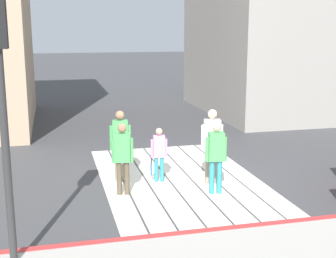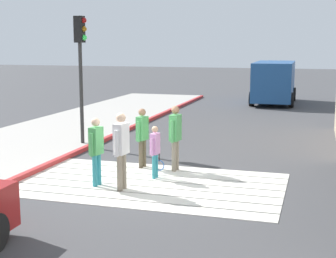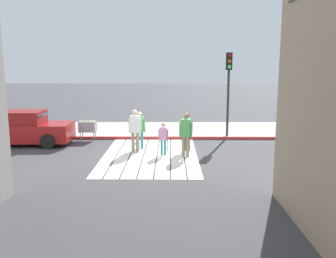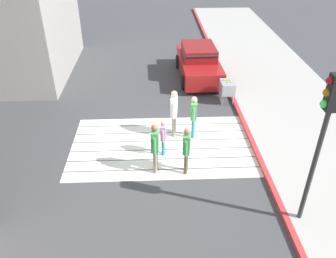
# 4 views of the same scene
# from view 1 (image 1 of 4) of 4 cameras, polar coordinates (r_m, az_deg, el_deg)

# --- Properties ---
(ground_plane) EXTENTS (120.00, 120.00, 0.00)m
(ground_plane) POSITION_cam_1_polar(r_m,az_deg,el_deg) (11.74, 1.42, -6.13)
(ground_plane) COLOR #424244
(crosswalk_stripes) EXTENTS (6.40, 3.80, 0.01)m
(crosswalk_stripes) POSITION_cam_1_polar(r_m,az_deg,el_deg) (11.74, 1.43, -6.10)
(crosswalk_stripes) COLOR silver
(crosswalk_stripes) RESTS_ON ground
(curb_painted) EXTENTS (0.16, 40.00, 0.13)m
(curb_painted) POSITION_cam_1_polar(r_m,az_deg,el_deg) (8.84, 7.15, -12.14)
(curb_painted) COLOR #BC3333
(curb_painted) RESTS_ON ground
(traffic_light_corner) EXTENTS (0.39, 0.28, 4.24)m
(traffic_light_corner) POSITION_cam_1_polar(r_m,az_deg,el_deg) (7.23, -19.65, 6.26)
(traffic_light_corner) COLOR #2D2D2D
(traffic_light_corner) RESTS_ON ground
(pedestrian_adult_lead) EXTENTS (0.27, 0.47, 1.64)m
(pedestrian_adult_lead) POSITION_cam_1_polar(r_m,az_deg,el_deg) (10.48, -5.52, -3.02)
(pedestrian_adult_lead) COLOR brown
(pedestrian_adult_lead) RESTS_ON ground
(pedestrian_adult_trailing) EXTENTS (0.27, 0.51, 1.75)m
(pedestrian_adult_trailing) POSITION_cam_1_polar(r_m,az_deg,el_deg) (11.40, -5.79, -1.42)
(pedestrian_adult_trailing) COLOR gray
(pedestrian_adult_trailing) RESTS_ON ground
(pedestrian_adult_side) EXTENTS (0.26, 0.48, 1.65)m
(pedestrian_adult_side) POSITION_cam_1_polar(r_m,az_deg,el_deg) (10.55, 5.84, -2.87)
(pedestrian_adult_side) COLOR teal
(pedestrian_adult_side) RESTS_ON ground
(pedestrian_teen_behind) EXTENTS (0.28, 0.52, 1.81)m
(pedestrian_teen_behind) POSITION_cam_1_polar(r_m,az_deg,el_deg) (11.21, 5.35, -1.45)
(pedestrian_teen_behind) COLOR gray
(pedestrian_teen_behind) RESTS_ON ground
(pedestrian_child_with_racket) EXTENTS (0.29, 0.41, 1.34)m
(pedestrian_child_with_racket) POSITION_cam_1_polar(r_m,az_deg,el_deg) (11.36, -1.13, -2.77)
(pedestrian_child_with_racket) COLOR teal
(pedestrian_child_with_racket) RESTS_ON ground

